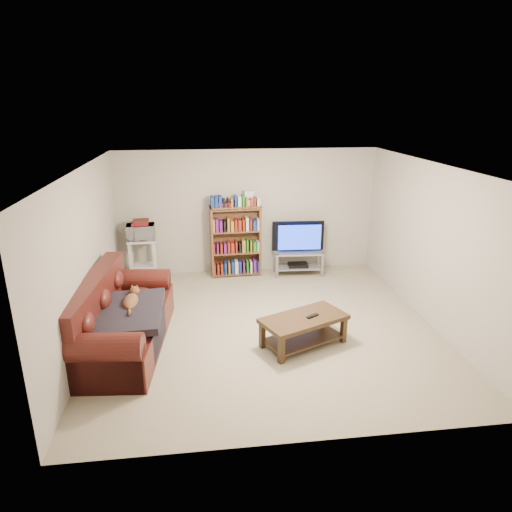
{
  "coord_description": "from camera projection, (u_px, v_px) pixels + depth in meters",
  "views": [
    {
      "loc": [
        -0.93,
        -6.14,
        3.23
      ],
      "look_at": [
        -0.1,
        0.4,
        1.0
      ],
      "focal_mm": 32.0,
      "sensor_mm": 36.0,
      "label": 1
    }
  ],
  "objects": [
    {
      "name": "sofa",
      "position": [
        118.0,
        323.0,
        6.27
      ],
      "size": [
        1.22,
        2.42,
        1.0
      ],
      "rotation": [
        0.0,
        0.0,
        -0.09
      ],
      "color": "#491712",
      "rests_on": "floor"
    },
    {
      "name": "television",
      "position": [
        299.0,
        237.0,
        8.78
      ],
      "size": [
        1.02,
        0.18,
        0.58
      ],
      "primitive_type": "imported",
      "rotation": [
        0.0,
        0.0,
        3.09
      ],
      "color": "black",
      "rests_on": "tv_stand"
    },
    {
      "name": "bookshelf",
      "position": [
        236.0,
        240.0,
        8.76
      ],
      "size": [
        0.97,
        0.33,
        1.38
      ],
      "rotation": [
        0.0,
        0.0,
        0.04
      ],
      "color": "brown",
      "rests_on": "floor"
    },
    {
      "name": "remote",
      "position": [
        312.0,
        316.0,
        6.27
      ],
      "size": [
        0.19,
        0.15,
        0.02
      ],
      "primitive_type": "cube",
      "rotation": [
        0.0,
        0.0,
        0.57
      ],
      "color": "black",
      "rests_on": "coffee_table"
    },
    {
      "name": "dvd_player",
      "position": [
        298.0,
        265.0,
        8.96
      ],
      "size": [
        0.39,
        0.28,
        0.06
      ],
      "primitive_type": "cube",
      "rotation": [
        0.0,
        0.0,
        -0.05
      ],
      "color": "black",
      "rests_on": "tv_stand"
    },
    {
      "name": "microwave_stand",
      "position": [
        143.0,
        254.0,
        8.53
      ],
      "size": [
        0.53,
        0.4,
        0.82
      ],
      "rotation": [
        0.0,
        0.0,
        0.05
      ],
      "color": "silver",
      "rests_on": "floor"
    },
    {
      "name": "cat",
      "position": [
        131.0,
        302.0,
        6.24
      ],
      "size": [
        0.31,
        0.66,
        0.19
      ],
      "primitive_type": null,
      "rotation": [
        0.0,
        0.0,
        -0.09
      ],
      "color": "brown",
      "rests_on": "sofa"
    },
    {
      "name": "wall_back",
      "position": [
        248.0,
        212.0,
        8.88
      ],
      "size": [
        5.0,
        0.0,
        5.0
      ],
      "primitive_type": "plane",
      "rotation": [
        1.57,
        0.0,
        0.0
      ],
      "color": "beige",
      "rests_on": "ground"
    },
    {
      "name": "blanket",
      "position": [
        128.0,
        313.0,
        6.05
      ],
      "size": [
        0.92,
        1.18,
        0.19
      ],
      "primitive_type": "cube",
      "rotation": [
        0.05,
        -0.04,
        -0.01
      ],
      "color": "black",
      "rests_on": "sofa"
    },
    {
      "name": "wall_right",
      "position": [
        431.0,
        245.0,
        6.82
      ],
      "size": [
        0.0,
        5.0,
        5.0
      ],
      "primitive_type": "plane",
      "rotation": [
        1.57,
        0.0,
        -1.57
      ],
      "color": "beige",
      "rests_on": "ground"
    },
    {
      "name": "wall_left",
      "position": [
        86.0,
        259.0,
        6.23
      ],
      "size": [
        0.0,
        5.0,
        5.0
      ],
      "primitive_type": "plane",
      "rotation": [
        1.57,
        0.0,
        1.57
      ],
      "color": "beige",
      "rests_on": "ground"
    },
    {
      "name": "floor",
      "position": [
        266.0,
        326.0,
        6.91
      ],
      "size": [
        5.0,
        5.0,
        0.0
      ],
      "primitive_type": "plane",
      "color": "tan",
      "rests_on": "ground"
    },
    {
      "name": "game_boxes",
      "position": [
        140.0,
        223.0,
        8.34
      ],
      "size": [
        0.31,
        0.28,
        0.05
      ],
      "primitive_type": "cube",
      "rotation": [
        0.0,
        0.0,
        0.05
      ],
      "color": "maroon",
      "rests_on": "microwave"
    },
    {
      "name": "wall_front",
      "position": [
        307.0,
        335.0,
        4.18
      ],
      "size": [
        5.0,
        0.0,
        5.0
      ],
      "primitive_type": "plane",
      "rotation": [
        -1.57,
        0.0,
        0.0
      ],
      "color": "beige",
      "rests_on": "ground"
    },
    {
      "name": "shelf_clutter",
      "position": [
        240.0,
        200.0,
        8.54
      ],
      "size": [
        0.7,
        0.23,
        0.28
      ],
      "rotation": [
        0.0,
        0.0,
        0.04
      ],
      "color": "silver",
      "rests_on": "bookshelf"
    },
    {
      "name": "tv_stand",
      "position": [
        298.0,
        259.0,
        8.92
      ],
      "size": [
        0.96,
        0.47,
        0.47
      ],
      "rotation": [
        0.0,
        0.0,
        -0.05
      ],
      "color": "#999EA3",
      "rests_on": "floor"
    },
    {
      "name": "coffee_table",
      "position": [
        304.0,
        325.0,
        6.3
      ],
      "size": [
        1.31,
        1.02,
        0.43
      ],
      "rotation": [
        0.0,
        0.0,
        0.42
      ],
      "color": "#3B2714",
      "rests_on": "floor"
    },
    {
      "name": "ceiling",
      "position": [
        267.0,
        167.0,
        6.14
      ],
      "size": [
        5.0,
        5.0,
        0.0
      ],
      "primitive_type": "plane",
      "rotation": [
        3.14,
        0.0,
        0.0
      ],
      "color": "white",
      "rests_on": "ground"
    },
    {
      "name": "microwave",
      "position": [
        141.0,
        232.0,
        8.39
      ],
      "size": [
        0.52,
        0.37,
        0.28
      ],
      "primitive_type": "imported",
      "rotation": [
        0.0,
        0.0,
        0.05
      ],
      "color": "silver",
      "rests_on": "microwave_stand"
    }
  ]
}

